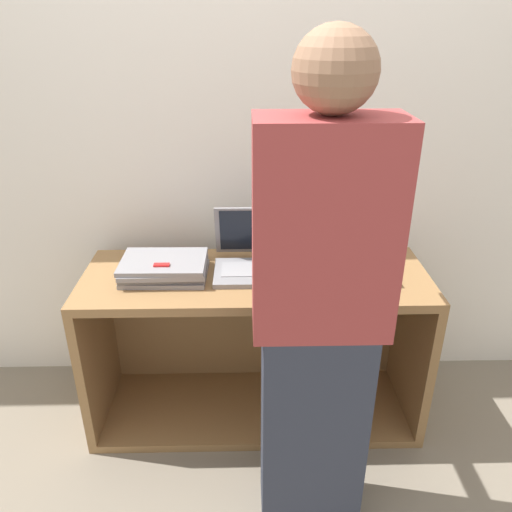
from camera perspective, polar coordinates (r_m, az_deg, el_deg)
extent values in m
plane|color=#756B5B|center=(2.23, 0.11, -21.38)|extent=(12.00, 12.00, 0.00)
cube|color=silver|center=(2.17, -0.26, 14.14)|extent=(8.00, 0.05, 2.40)
cube|color=olive|center=(2.01, -0.05, -2.61)|extent=(1.39, 0.50, 0.04)
cube|color=olive|center=(2.40, -0.04, -16.71)|extent=(1.39, 0.50, 0.04)
cube|color=olive|center=(2.28, -17.63, -10.03)|extent=(0.04, 0.50, 0.63)
cube|color=olive|center=(2.30, 17.34, -9.60)|extent=(0.04, 0.50, 0.63)
cube|color=olive|center=(2.38, -0.17, -6.99)|extent=(1.32, 0.04, 0.63)
cube|color=gray|center=(2.00, -0.05, -1.91)|extent=(0.33, 0.23, 0.02)
cube|color=gray|center=(2.00, -0.05, -1.49)|extent=(0.27, 0.13, 0.00)
cube|color=gray|center=(2.08, -0.14, 2.96)|extent=(0.33, 0.07, 0.22)
cube|color=black|center=(2.08, -0.14, 2.95)|extent=(0.29, 0.06, 0.20)
cube|color=gray|center=(2.02, -10.31, -2.01)|extent=(0.34, 0.24, 0.02)
cube|color=slate|center=(2.02, -10.36, -1.47)|extent=(0.33, 0.23, 0.02)
cube|color=gray|center=(2.00, -10.45, -1.16)|extent=(0.34, 0.24, 0.02)
cube|color=gray|center=(1.99, -10.55, -0.66)|extent=(0.33, 0.24, 0.02)
cube|color=#232326|center=(2.04, 10.34, -1.69)|extent=(0.34, 0.24, 0.02)
cube|color=#B7B7BC|center=(2.03, 10.47, -1.29)|extent=(0.33, 0.23, 0.02)
cube|color=slate|center=(2.01, 10.36, -0.96)|extent=(0.34, 0.24, 0.02)
cube|color=#2D3342|center=(1.79, 6.45, -18.56)|extent=(0.34, 0.20, 0.79)
cube|color=#993838|center=(1.39, 7.87, 2.81)|extent=(0.40, 0.20, 0.62)
sphere|color=#8C664C|center=(1.29, 9.06, 20.27)|extent=(0.21, 0.21, 0.21)
cylinder|color=#8C664C|center=(1.56, 0.92, 14.00)|extent=(0.07, 0.32, 0.07)
cylinder|color=#8C664C|center=(1.60, 12.79, 13.72)|extent=(0.07, 0.32, 0.07)
cube|color=red|center=(1.94, -10.74, -1.00)|extent=(0.06, 0.02, 0.01)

